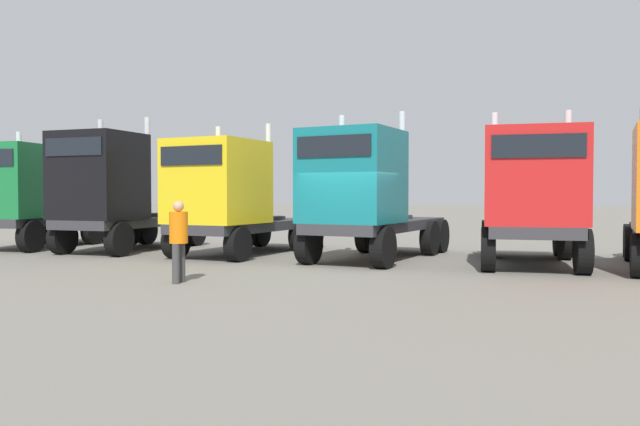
{
  "coord_description": "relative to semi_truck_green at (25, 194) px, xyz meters",
  "views": [
    {
      "loc": [
        4.99,
        -15.43,
        1.92
      ],
      "look_at": [
        -1.65,
        2.77,
        1.36
      ],
      "focal_mm": 35.26,
      "sensor_mm": 36.0,
      "label": 1
    }
  ],
  "objects": [
    {
      "name": "ground",
      "position": [
        12.39,
        -1.81,
        -1.94
      ],
      "size": [
        200.0,
        200.0,
        0.0
      ],
      "primitive_type": "plane",
      "color": "slate"
    },
    {
      "name": "visitor_in_hivis",
      "position": [
        9.83,
        -5.51,
        -0.9
      ],
      "size": [
        0.44,
        0.46,
        1.79
      ],
      "rotation": [
        0.0,
        0.0,
        3.26
      ],
      "color": "#3D3D3D",
      "rests_on": "ground"
    },
    {
      "name": "semi_truck_red",
      "position": [
        16.97,
        0.07,
        -0.05
      ],
      "size": [
        3.08,
        6.18,
        4.18
      ],
      "rotation": [
        0.0,
        0.0,
        -1.48
      ],
      "color": "#333338",
      "rests_on": "ground"
    },
    {
      "name": "semi_truck_black",
      "position": [
        3.78,
        -0.14,
        0.09
      ],
      "size": [
        2.56,
        5.75,
        4.51
      ],
      "rotation": [
        0.0,
        0.0,
        -1.57
      ],
      "color": "#333338",
      "rests_on": "ground"
    },
    {
      "name": "semi_truck_teal",
      "position": [
        12.41,
        -0.07,
        -0.01
      ],
      "size": [
        3.3,
        6.67,
        4.29
      ],
      "rotation": [
        0.0,
        0.0,
        -1.69
      ],
      "color": "#333338",
      "rests_on": "ground"
    },
    {
      "name": "semi_truck_yellow",
      "position": [
        8.05,
        0.05,
        -0.07
      ],
      "size": [
        3.09,
        6.38,
        4.15
      ],
      "rotation": [
        0.0,
        0.0,
        -1.66
      ],
      "color": "#333338",
      "rests_on": "ground"
    },
    {
      "name": "semi_truck_green",
      "position": [
        0.0,
        0.0,
        0.0
      ],
      "size": [
        3.2,
        6.13,
        4.24
      ],
      "rotation": [
        0.0,
        0.0,
        -1.45
      ],
      "color": "#333338",
      "rests_on": "ground"
    }
  ]
}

